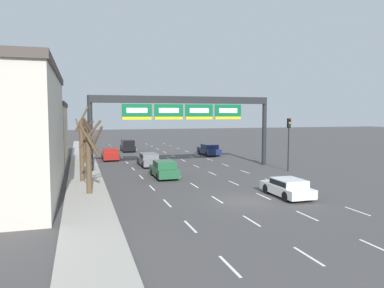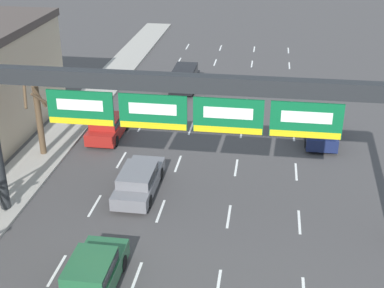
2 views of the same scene
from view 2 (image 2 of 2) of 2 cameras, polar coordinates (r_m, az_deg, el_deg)
The scene contains 8 objects.
lane_dashes at distance 23.74m, azimuth -0.60°, elevation -10.67°, with size 10.02×67.00×0.01m.
sign_gantry at distance 22.17m, azimuth -0.09°, elevation 4.04°, with size 18.57×0.70×7.25m.
car_navy at distance 33.84m, azimuth 13.49°, elevation 1.69°, with size 1.87×4.82×1.47m.
suv_black at distance 41.67m, azimuth -0.78°, elevation 7.16°, with size 1.83×4.42×1.71m.
car_grey at distance 27.27m, azimuth -5.72°, elevation -3.81°, with size 1.82×4.73×1.37m.
car_red at distance 33.60m, azimuth -8.99°, elevation 1.91°, with size 1.83×4.06×1.46m.
car_green at distance 21.27m, azimuth -10.59°, elevation -13.47°, with size 1.81×4.27×1.47m.
tree_bare_third at distance 31.27m, azimuth -16.11°, elevation 3.57°, with size 1.74×1.75×4.88m.
Camera 2 is at (3.02, -5.46, 13.97)m, focal length 50.00 mm.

